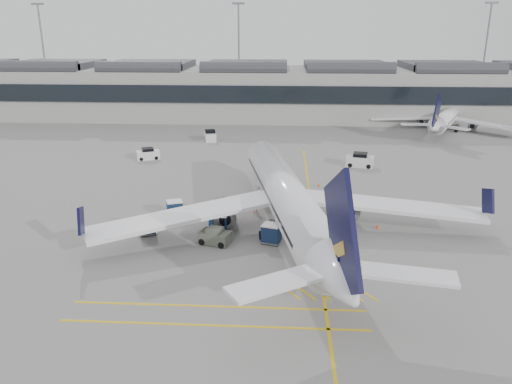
# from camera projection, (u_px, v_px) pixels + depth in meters

# --- Properties ---
(ground) EXTENTS (220.00, 220.00, 0.00)m
(ground) POSITION_uv_depth(u_px,v_px,m) (211.00, 249.00, 46.85)
(ground) COLOR gray
(ground) RESTS_ON ground
(terminal) EXTENTS (200.00, 20.45, 12.40)m
(terminal) POSITION_uv_depth(u_px,v_px,m) (256.00, 90.00, 113.05)
(terminal) COLOR #9E9E99
(terminal) RESTS_ON ground
(light_masts) EXTENTS (113.00, 0.60, 25.45)m
(light_masts) POSITION_uv_depth(u_px,v_px,m) (252.00, 49.00, 123.84)
(light_masts) COLOR slate
(light_masts) RESTS_ON ground
(apron_markings) EXTENTS (0.25, 60.00, 0.01)m
(apron_markings) POSITION_uv_depth(u_px,v_px,m) (312.00, 213.00, 55.77)
(apron_markings) COLOR gold
(apron_markings) RESTS_ON ground
(airliner_main) EXTENTS (39.16, 43.18, 11.59)m
(airliner_main) POSITION_uv_depth(u_px,v_px,m) (287.00, 199.00, 50.20)
(airliner_main) COLOR white
(airliner_main) RESTS_ON ground
(airliner_far) EXTENTS (27.77, 30.64, 8.83)m
(airliner_far) POSITION_uv_depth(u_px,v_px,m) (448.00, 117.00, 99.96)
(airliner_far) COLOR white
(airliner_far) RESTS_ON ground
(belt_loader) EXTENTS (4.96, 2.36, 1.97)m
(belt_loader) POSITION_uv_depth(u_px,v_px,m) (311.00, 229.00, 50.11)
(belt_loader) COLOR silver
(belt_loader) RESTS_ON ground
(baggage_cart_a) EXTENTS (2.18, 1.96, 1.92)m
(baggage_cart_a) POSITION_uv_depth(u_px,v_px,m) (271.00, 233.00, 47.88)
(baggage_cart_a) COLOR gray
(baggage_cart_a) RESTS_ON ground
(baggage_cart_b) EXTENTS (2.11, 1.81, 2.05)m
(baggage_cart_b) POSITION_uv_depth(u_px,v_px,m) (218.00, 223.00, 50.12)
(baggage_cart_b) COLOR gray
(baggage_cart_b) RESTS_ON ground
(baggage_cart_c) EXTENTS (2.16, 1.97, 1.86)m
(baggage_cart_c) POSITION_uv_depth(u_px,v_px,m) (175.00, 208.00, 54.46)
(baggage_cart_c) COLOR gray
(baggage_cart_c) RESTS_ON ground
(baggage_cart_d) EXTENTS (2.02, 1.90, 1.68)m
(baggage_cart_d) POSITION_uv_depth(u_px,v_px,m) (147.00, 226.00, 49.91)
(baggage_cart_d) COLOR gray
(baggage_cart_d) RESTS_ON ground
(ramp_agent_a) EXTENTS (0.76, 0.74, 1.75)m
(ramp_agent_a) POSITION_uv_depth(u_px,v_px,m) (256.00, 205.00, 55.91)
(ramp_agent_a) COLOR #DC430B
(ramp_agent_a) RESTS_ON ground
(ramp_agent_b) EXTENTS (1.05, 0.95, 1.76)m
(ramp_agent_b) POSITION_uv_depth(u_px,v_px,m) (231.00, 212.00, 53.70)
(ramp_agent_b) COLOR orange
(ramp_agent_b) RESTS_ON ground
(pushback_tug) EXTENTS (3.27, 2.55, 1.60)m
(pushback_tug) POSITION_uv_depth(u_px,v_px,m) (215.00, 237.00, 47.86)
(pushback_tug) COLOR #575C4E
(pushback_tug) RESTS_ON ground
(safety_cone_nose) EXTENTS (0.33, 0.33, 0.46)m
(safety_cone_nose) POSITION_uv_depth(u_px,v_px,m) (319.00, 185.00, 65.18)
(safety_cone_nose) COLOR #F24C0A
(safety_cone_nose) RESTS_ON ground
(safety_cone_engine) EXTENTS (0.37, 0.37, 0.51)m
(safety_cone_engine) POSITION_uv_depth(u_px,v_px,m) (378.00, 226.00, 51.63)
(safety_cone_engine) COLOR #F24C0A
(safety_cone_engine) RESTS_ON ground
(service_van_left) EXTENTS (3.90, 2.97, 1.80)m
(service_van_left) POSITION_uv_depth(u_px,v_px,m) (148.00, 154.00, 78.35)
(service_van_left) COLOR silver
(service_van_left) RESTS_ON ground
(service_van_mid) EXTENTS (2.74, 4.15, 1.96)m
(service_van_mid) POSITION_uv_depth(u_px,v_px,m) (210.00, 136.00, 91.07)
(service_van_mid) COLOR silver
(service_van_mid) RESTS_ON ground
(service_van_right) EXTENTS (4.37, 2.83, 2.07)m
(service_van_right) POSITION_uv_depth(u_px,v_px,m) (360.00, 160.00, 74.23)
(service_van_right) COLOR silver
(service_van_right) RESTS_ON ground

